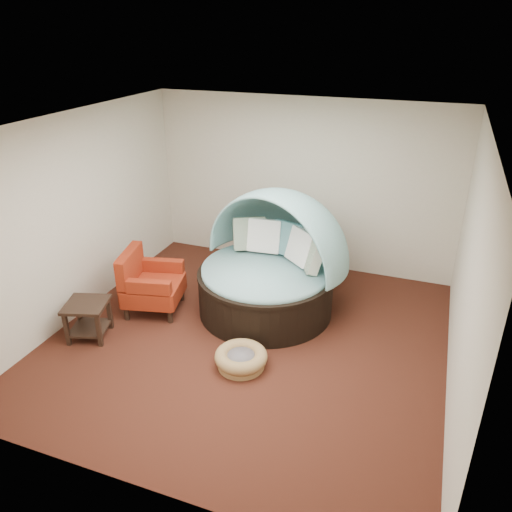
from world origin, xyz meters
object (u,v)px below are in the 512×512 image
(pet_basket, at_px, (241,358))
(side_table, at_px, (88,315))
(red_armchair, at_px, (149,283))
(canopy_daybed, at_px, (271,257))

(pet_basket, bearing_deg, side_table, -177.24)
(pet_basket, height_order, red_armchair, red_armchair)
(canopy_daybed, relative_size, red_armchair, 2.59)
(canopy_daybed, height_order, side_table, canopy_daybed)
(red_armchair, height_order, side_table, red_armchair)
(pet_basket, relative_size, side_table, 1.28)
(canopy_daybed, bearing_deg, red_armchair, -140.70)
(canopy_daybed, relative_size, pet_basket, 2.91)
(canopy_daybed, bearing_deg, pet_basket, -67.91)
(canopy_daybed, distance_m, pet_basket, 1.60)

